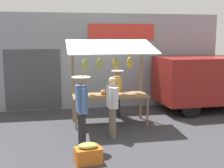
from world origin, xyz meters
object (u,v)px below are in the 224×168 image
vendor_with_sunhat (117,89)px  shopper_in_grey_tee (82,105)px  market_stall (109,73)px  shopper_with_ponytail (112,103)px  parked_van (215,78)px  produce_crate_near (88,154)px

vendor_with_sunhat → shopper_in_grey_tee: bearing=-25.4°
shopper_in_grey_tee → market_stall: bearing=-32.6°
shopper_with_ponytail → shopper_in_grey_tee: bearing=125.0°
parked_van → produce_crate_near: size_ratio=7.66×
vendor_with_sunhat → produce_crate_near: vendor_with_sunhat is taller
vendor_with_sunhat → produce_crate_near: 3.76m
market_stall → shopper_with_ponytail: market_stall is taller
market_stall → vendor_with_sunhat: 1.04m
produce_crate_near → vendor_with_sunhat: bearing=-111.1°
vendor_with_sunhat → shopper_with_ponytail: shopper_with_ponytail is taller
market_stall → shopper_in_grey_tee: market_stall is taller
shopper_in_grey_tee → produce_crate_near: size_ratio=2.93×
parked_van → vendor_with_sunhat: bearing=2.8°
shopper_in_grey_tee → parked_van: bearing=-64.4°
parked_van → shopper_with_ponytail: bearing=25.9°
shopper_in_grey_tee → produce_crate_near: shopper_in_grey_tee is taller
market_stall → produce_crate_near: bearing=71.2°
shopper_in_grey_tee → parked_van: 5.71m
shopper_in_grey_tee → produce_crate_near: 1.25m
market_stall → parked_van: 4.15m
market_stall → shopper_with_ponytail: 1.33m
market_stall → shopper_with_ponytail: size_ratio=1.59×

